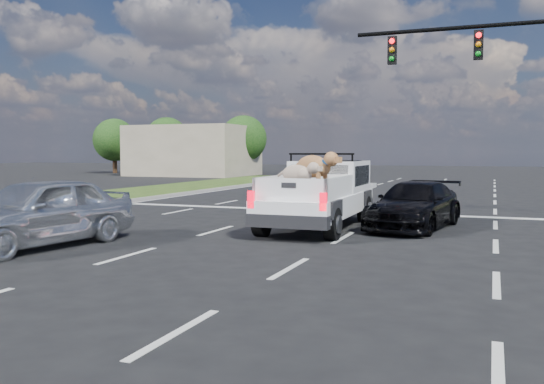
# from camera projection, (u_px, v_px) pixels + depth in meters

# --- Properties ---
(ground) EXTENTS (160.00, 160.00, 0.00)m
(ground) POSITION_uv_depth(u_px,v_px,m) (204.00, 262.00, 11.05)
(ground) COLOR black
(ground) RESTS_ON ground
(road_markings) EXTENTS (17.75, 60.00, 0.01)m
(road_markings) POSITION_uv_depth(u_px,v_px,m) (307.00, 223.00, 17.16)
(road_markings) COLOR silver
(road_markings) RESTS_ON ground
(curb_left) EXTENTS (0.15, 60.00, 0.14)m
(curb_left) POSITION_uv_depth(u_px,v_px,m) (53.00, 211.00, 19.88)
(curb_left) COLOR gray
(curb_left) RESTS_ON ground
(building_left) EXTENTS (10.00, 8.00, 4.40)m
(building_left) POSITION_uv_depth(u_px,v_px,m) (194.00, 151.00, 51.59)
(building_left) COLOR #B6A68B
(building_left) RESTS_ON ground
(tree_far_a) EXTENTS (4.20, 4.20, 5.40)m
(tree_far_a) POSITION_uv_depth(u_px,v_px,m) (114.00, 140.00, 56.96)
(tree_far_a) COLOR #332114
(tree_far_a) RESTS_ON ground
(tree_far_b) EXTENTS (4.20, 4.20, 5.40)m
(tree_far_b) POSITION_uv_depth(u_px,v_px,m) (167.00, 140.00, 54.81)
(tree_far_b) COLOR #332114
(tree_far_b) RESTS_ON ground
(tree_far_c) EXTENTS (4.20, 4.20, 5.40)m
(tree_far_c) POSITION_uv_depth(u_px,v_px,m) (244.00, 139.00, 51.94)
(tree_far_c) COLOR #332114
(tree_far_c) RESTS_ON ground
(pickup_truck) EXTENTS (2.16, 5.58, 2.08)m
(pickup_truck) POSITION_uv_depth(u_px,v_px,m) (320.00, 192.00, 16.01)
(pickup_truck) COLOR black
(pickup_truck) RESTS_ON ground
(silver_sedan) EXTENTS (2.50, 4.83, 1.57)m
(silver_sedan) POSITION_uv_depth(u_px,v_px,m) (38.00, 212.00, 12.76)
(silver_sedan) COLOR silver
(silver_sedan) RESTS_ON ground
(black_coupe) EXTENTS (2.51, 4.66, 1.28)m
(black_coupe) POSITION_uv_depth(u_px,v_px,m) (415.00, 205.00, 15.91)
(black_coupe) COLOR black
(black_coupe) RESTS_ON ground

